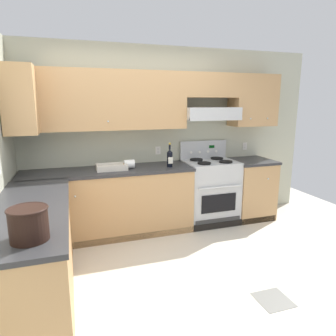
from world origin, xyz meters
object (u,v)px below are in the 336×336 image
at_px(stove, 210,191).
at_px(paper_towel_roll, 129,164).
at_px(wine_bottle, 170,158).
at_px(bowl, 112,168).
at_px(bucket, 29,223).

bearing_deg(stove, paper_towel_roll, -179.15).
distance_m(wine_bottle, bowl, 0.79).
relative_size(wine_bottle, bowl, 0.84).
xyz_separation_m(wine_bottle, bucket, (-1.55, -1.84, -0.01)).
bearing_deg(bowl, bucket, -112.31).
bearing_deg(wine_bottle, paper_towel_roll, 171.46).
bearing_deg(bucket, stove, 41.13).
distance_m(bucket, paper_towel_roll, 2.17).
relative_size(stove, bowl, 3.04).
bearing_deg(bowl, paper_towel_roll, 8.24).
relative_size(stove, bucket, 4.74).
distance_m(stove, bucket, 3.00).
height_order(wine_bottle, bucket, wine_bottle).
height_order(stove, paper_towel_roll, stove).
xyz_separation_m(stove, paper_towel_roll, (-1.21, -0.02, 0.49)).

